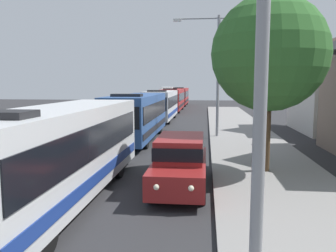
{
  "coord_description": "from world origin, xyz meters",
  "views": [
    {
      "loc": [
        3.3,
        -0.39,
        3.78
      ],
      "look_at": [
        1.71,
        13.95,
        2.02
      ],
      "focal_mm": 36.77,
      "sensor_mm": 36.0,
      "label": 1
    }
  ],
  "objects_px": {
    "bus_fourth_in_line": "(173,99)",
    "white_suv": "(180,160)",
    "roadside_tree": "(269,54)",
    "bus_middle": "(161,104)",
    "bus_rear": "(180,96)",
    "box_truck_oncoming": "(167,94)",
    "bus_second_in_line": "(138,115)",
    "bus_lead": "(59,151)",
    "streetlamp_mid": "(218,63)"
  },
  "relations": [
    {
      "from": "bus_second_in_line",
      "to": "white_suv",
      "type": "bearing_deg",
      "value": -71.01
    },
    {
      "from": "white_suv",
      "to": "roadside_tree",
      "type": "relative_size",
      "value": 0.7
    },
    {
      "from": "bus_middle",
      "to": "bus_lead",
      "type": "bearing_deg",
      "value": -90.0
    },
    {
      "from": "bus_lead",
      "to": "white_suv",
      "type": "height_order",
      "value": "bus_lead"
    },
    {
      "from": "white_suv",
      "to": "streetlamp_mid",
      "type": "height_order",
      "value": "streetlamp_mid"
    },
    {
      "from": "bus_rear",
      "to": "roadside_tree",
      "type": "bearing_deg",
      "value": -81.2
    },
    {
      "from": "bus_fourth_in_line",
      "to": "white_suv",
      "type": "relative_size",
      "value": 2.3
    },
    {
      "from": "white_suv",
      "to": "box_truck_oncoming",
      "type": "xyz_separation_m",
      "value": [
        -7.0,
        57.35,
        0.67
      ]
    },
    {
      "from": "roadside_tree",
      "to": "box_truck_oncoming",
      "type": "bearing_deg",
      "value": 100.73
    },
    {
      "from": "bus_second_in_line",
      "to": "bus_middle",
      "type": "relative_size",
      "value": 1.02
    },
    {
      "from": "streetlamp_mid",
      "to": "roadside_tree",
      "type": "height_order",
      "value": "streetlamp_mid"
    },
    {
      "from": "bus_rear",
      "to": "white_suv",
      "type": "xyz_separation_m",
      "value": [
        3.7,
        -48.35,
        -0.65
      ]
    },
    {
      "from": "bus_second_in_line",
      "to": "box_truck_oncoming",
      "type": "distance_m",
      "value": 46.73
    },
    {
      "from": "roadside_tree",
      "to": "bus_second_in_line",
      "type": "bearing_deg",
      "value": 130.34
    },
    {
      "from": "bus_fourth_in_line",
      "to": "bus_rear",
      "type": "distance_m",
      "value": 12.85
    },
    {
      "from": "bus_fourth_in_line",
      "to": "streetlamp_mid",
      "type": "height_order",
      "value": "streetlamp_mid"
    },
    {
      "from": "bus_middle",
      "to": "bus_rear",
      "type": "height_order",
      "value": "same"
    },
    {
      "from": "bus_second_in_line",
      "to": "bus_lead",
      "type": "bearing_deg",
      "value": -90.0
    },
    {
      "from": "white_suv",
      "to": "bus_lead",
      "type": "bearing_deg",
      "value": -152.72
    },
    {
      "from": "bus_middle",
      "to": "bus_rear",
      "type": "xyz_separation_m",
      "value": [
        0.0,
        25.32,
        0.0
      ]
    },
    {
      "from": "bus_fourth_in_line",
      "to": "bus_rear",
      "type": "xyz_separation_m",
      "value": [
        -0.0,
        12.85,
        -0.0
      ]
    },
    {
      "from": "bus_lead",
      "to": "bus_fourth_in_line",
      "type": "xyz_separation_m",
      "value": [
        0.0,
        37.41,
        0.0
      ]
    },
    {
      "from": "bus_second_in_line",
      "to": "box_truck_oncoming",
      "type": "relative_size",
      "value": 1.47
    },
    {
      "from": "streetlamp_mid",
      "to": "roadside_tree",
      "type": "xyz_separation_m",
      "value": [
        1.72,
        -9.64,
        -0.23
      ]
    },
    {
      "from": "bus_rear",
      "to": "white_suv",
      "type": "relative_size",
      "value": 2.08
    },
    {
      "from": "roadside_tree",
      "to": "streetlamp_mid",
      "type": "bearing_deg",
      "value": 100.13
    },
    {
      "from": "bus_lead",
      "to": "box_truck_oncoming",
      "type": "bearing_deg",
      "value": 93.19
    },
    {
      "from": "bus_second_in_line",
      "to": "bus_fourth_in_line",
      "type": "xyz_separation_m",
      "value": [
        0.0,
        24.76,
        0.0
      ]
    },
    {
      "from": "bus_rear",
      "to": "roadside_tree",
      "type": "distance_m",
      "value": 46.66
    },
    {
      "from": "roadside_tree",
      "to": "bus_middle",
      "type": "bearing_deg",
      "value": 109.0
    },
    {
      "from": "white_suv",
      "to": "box_truck_oncoming",
      "type": "height_order",
      "value": "box_truck_oncoming"
    },
    {
      "from": "bus_lead",
      "to": "bus_middle",
      "type": "distance_m",
      "value": 24.94
    },
    {
      "from": "bus_fourth_in_line",
      "to": "roadside_tree",
      "type": "bearing_deg",
      "value": -77.88
    },
    {
      "from": "streetlamp_mid",
      "to": "roadside_tree",
      "type": "bearing_deg",
      "value": -79.87
    },
    {
      "from": "bus_middle",
      "to": "streetlamp_mid",
      "type": "relative_size",
      "value": 1.27
    },
    {
      "from": "bus_middle",
      "to": "white_suv",
      "type": "relative_size",
      "value": 2.07
    },
    {
      "from": "bus_middle",
      "to": "box_truck_oncoming",
      "type": "xyz_separation_m",
      "value": [
        -3.3,
        34.32,
        0.01
      ]
    },
    {
      "from": "box_truck_oncoming",
      "to": "white_suv",
      "type": "bearing_deg",
      "value": -83.04
    },
    {
      "from": "bus_fourth_in_line",
      "to": "bus_lead",
      "type": "bearing_deg",
      "value": -90.0
    },
    {
      "from": "bus_rear",
      "to": "box_truck_oncoming",
      "type": "relative_size",
      "value": 1.44
    },
    {
      "from": "bus_lead",
      "to": "bus_rear",
      "type": "height_order",
      "value": "same"
    },
    {
      "from": "bus_lead",
      "to": "bus_second_in_line",
      "type": "distance_m",
      "value": 12.65
    },
    {
      "from": "bus_rear",
      "to": "streetlamp_mid",
      "type": "relative_size",
      "value": 1.27
    },
    {
      "from": "bus_lead",
      "to": "bus_middle",
      "type": "height_order",
      "value": "same"
    },
    {
      "from": "bus_fourth_in_line",
      "to": "roadside_tree",
      "type": "height_order",
      "value": "roadside_tree"
    },
    {
      "from": "roadside_tree",
      "to": "bus_fourth_in_line",
      "type": "bearing_deg",
      "value": 102.12
    },
    {
      "from": "bus_middle",
      "to": "white_suv",
      "type": "distance_m",
      "value": 23.34
    },
    {
      "from": "bus_fourth_in_line",
      "to": "roadside_tree",
      "type": "xyz_separation_m",
      "value": [
        7.12,
        -33.14,
        3.31
      ]
    },
    {
      "from": "bus_lead",
      "to": "bus_fourth_in_line",
      "type": "distance_m",
      "value": 37.41
    },
    {
      "from": "bus_middle",
      "to": "box_truck_oncoming",
      "type": "distance_m",
      "value": 34.48
    }
  ]
}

